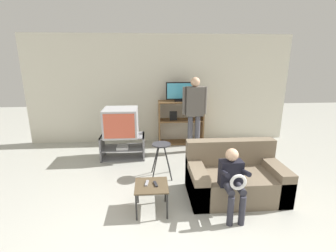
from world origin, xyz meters
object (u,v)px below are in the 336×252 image
object	(u,v)px
television_main	(121,122)
remote_control_black	(156,184)
folding_stool	(161,150)
person_seated_child	(233,178)
tv_stand	(123,147)
person_standing_adult	(194,108)
media_shelf	(181,122)
television_flat	(180,92)
snack_table	(151,188)
couch	(234,178)
remote_control_white	(147,183)

from	to	relation	value
television_main	remote_control_black	xyz separation A→B (m)	(0.65, -1.91, -0.38)
television_main	folding_stool	xyz separation A→B (m)	(0.78, -0.91, -0.29)
television_main	person_seated_child	bearing A→B (deg)	-51.44
tv_stand	folding_stool	xyz separation A→B (m)	(0.77, -0.92, 0.25)
person_standing_adult	person_seated_child	world-z (taller)	person_standing_adult
tv_stand	media_shelf	world-z (taller)	media_shelf
television_main	folding_stool	world-z (taller)	television_main
remote_control_black	television_main	bearing A→B (deg)	97.20
folding_stool	person_standing_adult	size ratio (longest dim) A/B	0.38
tv_stand	remote_control_black	xyz separation A→B (m)	(0.64, -1.91, 0.16)
person_seated_child	television_flat	bearing A→B (deg)	96.78
television_flat	remote_control_black	xyz separation A→B (m)	(-0.66, -2.73, -0.87)
tv_stand	television_flat	xyz separation A→B (m)	(1.29, 0.81, 1.03)
folding_stool	snack_table	distance (m)	1.03
folding_stool	television_main	bearing A→B (deg)	130.68
couch	person_seated_child	bearing A→B (deg)	-113.71
tv_stand	couch	size ratio (longest dim) A/B	0.63
remote_control_white	person_seated_child	xyz separation A→B (m)	(1.12, -0.20, 0.14)
media_shelf	person_standing_adult	size ratio (longest dim) A/B	0.65
folding_stool	snack_table	bearing A→B (deg)	-100.52
person_standing_adult	person_seated_child	distance (m)	2.38
snack_table	tv_stand	bearing A→B (deg)	106.81
folding_stool	remote_control_white	bearing A→B (deg)	-104.37
television_main	media_shelf	size ratio (longest dim) A/B	0.62
remote_control_white	person_seated_child	distance (m)	1.15
tv_stand	snack_table	xyz separation A→B (m)	(0.58, -1.92, 0.10)
television_flat	remote_control_white	distance (m)	2.94
television_main	media_shelf	distance (m)	1.61
television_main	snack_table	xyz separation A→B (m)	(0.60, -1.91, -0.44)
folding_stool	tv_stand	bearing A→B (deg)	129.87
remote_control_black	person_standing_adult	bearing A→B (deg)	55.46
tv_stand	television_flat	world-z (taller)	television_flat
media_shelf	snack_table	distance (m)	2.87
folding_stool	remote_control_black	xyz separation A→B (m)	(-0.13, -1.00, -0.09)
media_shelf	television_flat	world-z (taller)	television_flat
tv_stand	media_shelf	bearing A→B (deg)	32.46
folding_stool	person_seated_child	distance (m)	1.46
television_main	folding_stool	distance (m)	1.23
media_shelf	remote_control_white	bearing A→B (deg)	-106.56
television_main	folding_stool	bearing A→B (deg)	-49.32
television_flat	person_standing_adult	xyz separation A→B (m)	(0.25, -0.57, -0.26)
television_main	television_flat	size ratio (longest dim) A/B	1.04
snack_table	couch	bearing A→B (deg)	14.36
folding_stool	couch	bearing A→B (deg)	-31.82
media_shelf	television_flat	xyz separation A→B (m)	(-0.04, -0.03, 0.73)
couch	television_main	bearing A→B (deg)	139.72
television_main	remote_control_black	distance (m)	2.05
tv_stand	remote_control_white	bearing A→B (deg)	-74.60
couch	person_standing_adult	bearing A→B (deg)	99.42
tv_stand	media_shelf	size ratio (longest dim) A/B	0.82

